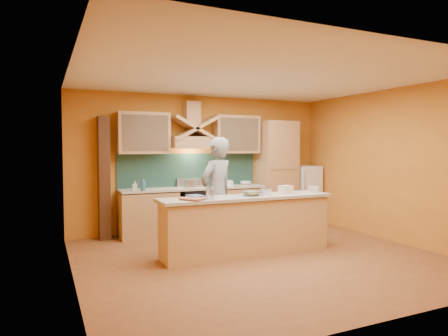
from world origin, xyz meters
name	(u,v)px	position (x,y,z in m)	size (l,w,h in m)	color
floor	(261,258)	(0.00, 0.00, 0.00)	(5.50, 5.00, 0.01)	brown
ceiling	(262,77)	(0.00, 0.00, 2.80)	(5.50, 5.00, 0.01)	white
wall_back	(203,163)	(0.00, 2.50, 1.40)	(5.50, 0.02, 2.80)	orange
wall_front	(390,181)	(0.00, -2.50, 1.40)	(5.50, 0.02, 2.80)	orange
wall_left	(72,173)	(-2.75, 0.00, 1.40)	(0.02, 5.00, 2.80)	orange
wall_right	(392,165)	(2.75, 0.00, 1.40)	(0.02, 5.00, 2.80)	orange
base_cabinet_left	(148,214)	(-1.25, 2.20, 0.43)	(1.10, 0.60, 0.86)	tan
base_cabinet_right	(236,208)	(0.65, 2.20, 0.43)	(1.10, 0.60, 0.86)	tan
counter_top	(194,188)	(-0.30, 2.20, 0.90)	(3.00, 0.62, 0.04)	#BFB6A2
stove	(194,210)	(-0.30, 2.20, 0.45)	(0.60, 0.58, 0.90)	black
backsplash	(190,170)	(-0.30, 2.48, 1.25)	(3.00, 0.03, 0.70)	#193731
range_hood	(193,143)	(-0.30, 2.25, 1.82)	(0.92, 0.50, 0.24)	tan
hood_chimney	(192,114)	(-0.30, 2.35, 2.40)	(0.30, 0.30, 0.50)	tan
upper_cabinet_left	(143,133)	(-1.30, 2.33, 2.00)	(1.00, 0.35, 0.80)	tan
upper_cabinet_right	(236,135)	(0.70, 2.33, 2.00)	(1.00, 0.35, 0.80)	tan
pantry_column	(277,173)	(1.65, 2.20, 1.15)	(0.80, 0.60, 2.30)	tan
fridge	(304,194)	(2.40, 2.20, 0.65)	(0.58, 0.60, 1.30)	white
trim_column_left	(104,178)	(-2.05, 2.35, 1.15)	(0.20, 0.30, 2.30)	#472816
island_body	(247,227)	(-0.10, 0.30, 0.44)	(2.80, 0.55, 0.88)	#DCB070
island_top	(247,197)	(-0.10, 0.30, 0.92)	(2.90, 0.62, 0.05)	#BFB6A2
person	(217,194)	(-0.42, 0.79, 0.95)	(0.69, 0.45, 1.89)	gray
pot_large	(191,185)	(-0.39, 2.15, 0.98)	(0.24, 0.24, 0.16)	silver
pot_small	(203,184)	(-0.12, 2.18, 0.97)	(0.19, 0.19, 0.15)	silver
soap_bottle_a	(135,186)	(-1.52, 2.10, 1.01)	(0.08, 0.08, 0.18)	white
soap_bottle_b	(143,184)	(-1.40, 1.97, 1.05)	(0.10, 0.10, 0.27)	#306086
bowl_back	(246,183)	(0.88, 2.22, 0.96)	(0.24, 0.24, 0.08)	silver
dish_rack	(224,183)	(0.36, 2.19, 0.98)	(0.31, 0.25, 0.11)	white
book_lower	(187,200)	(-1.17, 0.12, 0.96)	(0.26, 0.35, 0.03)	#B0583F
book_upper	(190,196)	(-1.06, 0.36, 0.98)	(0.21, 0.29, 0.02)	#3C5886
jar_large	(210,191)	(-0.68, 0.44, 1.03)	(0.14, 0.14, 0.17)	silver
jar_small	(211,195)	(-0.80, 0.14, 1.02)	(0.11, 0.11, 0.14)	white
kitchen_scale	(266,192)	(0.22, 0.24, 1.00)	(0.13, 0.13, 0.11)	white
mixing_bowl	(251,193)	(-0.03, 0.29, 0.98)	(0.31, 0.31, 0.08)	silver
cloth	(257,195)	(0.10, 0.32, 0.95)	(0.23, 0.17, 0.02)	beige
grocery_bag_a	(286,190)	(0.66, 0.32, 1.01)	(0.21, 0.17, 0.14)	beige
grocery_bag_b	(313,189)	(1.23, 0.32, 0.99)	(0.16, 0.12, 0.10)	beige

